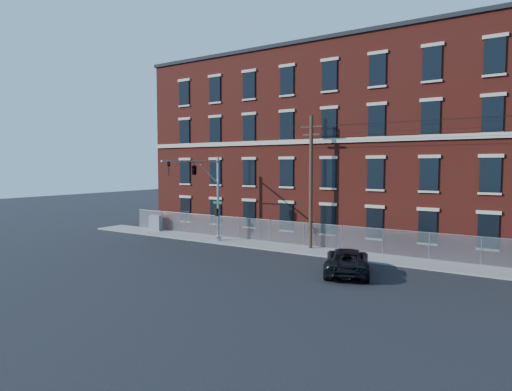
{
  "coord_description": "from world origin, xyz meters",
  "views": [
    {
      "loc": [
        16.04,
        -24.05,
        6.41
      ],
      "look_at": [
        -1.91,
        4.0,
        4.08
      ],
      "focal_mm": 30.25,
      "sensor_mm": 36.0,
      "label": 1
    }
  ],
  "objects": [
    {
      "name": "ground",
      "position": [
        0.0,
        0.0,
        0.0
      ],
      "size": [
        140.0,
        140.0,
        0.0
      ],
      "primitive_type": "plane",
      "color": "black",
      "rests_on": "ground"
    },
    {
      "name": "utility_pole_near",
      "position": [
        2.0,
        5.6,
        5.34
      ],
      "size": [
        1.8,
        0.28,
        10.0
      ],
      "color": "#443122",
      "rests_on": "ground"
    },
    {
      "name": "pickup_truck",
      "position": [
        6.99,
        0.14,
        0.75
      ],
      "size": [
        4.19,
        5.94,
        1.5
      ],
      "primitive_type": "imported",
      "rotation": [
        0.0,
        0.0,
        3.49
      ],
      "color": "black",
      "rests_on": "ground"
    },
    {
      "name": "sidewalk",
      "position": [
        12.0,
        5.0,
        0.06
      ],
      "size": [
        65.0,
        3.0,
        0.12
      ],
      "primitive_type": "cube",
      "color": "gray",
      "rests_on": "ground"
    },
    {
      "name": "mill_building",
      "position": [
        12.0,
        13.93,
        8.15
      ],
      "size": [
        55.3,
        14.32,
        16.3
      ],
      "color": "maroon",
      "rests_on": "ground"
    },
    {
      "name": "chain_link_fence",
      "position": [
        12.0,
        6.3,
        1.06
      ],
      "size": [
        59.06,
        0.06,
        1.85
      ],
      "color": "#A5A8AD",
      "rests_on": "ground"
    },
    {
      "name": "utility_cabinet",
      "position": [
        -14.49,
        5.58,
        0.86
      ],
      "size": [
        1.27,
        0.79,
        1.48
      ],
      "primitive_type": "cube",
      "rotation": [
        0.0,
        0.0,
        0.18
      ],
      "color": "gray",
      "rests_on": "sidewalk"
    },
    {
      "name": "traffic_signal_mast",
      "position": [
        -6.0,
        2.18,
        5.39
      ],
      "size": [
        0.9,
        6.75,
        7.0
      ],
      "color": "#9EA0A5",
      "rests_on": "ground"
    }
  ]
}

